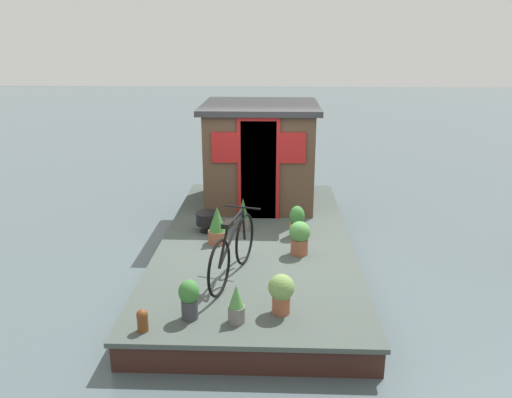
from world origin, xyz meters
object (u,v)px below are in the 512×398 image
Objects in this scene: potted_plant_mint at (297,221)px; potted_plant_rosemary at (236,305)px; potted_plant_fern at (300,237)px; potted_plant_basil at (217,226)px; potted_plant_lavender at (189,298)px; charcoal_grill at (208,219)px; potted_plant_geranium at (243,215)px; mooring_bollard at (142,319)px; potted_plant_ivy at (281,292)px; bicycle at (233,250)px; houseboat_cabin at (260,153)px.

potted_plant_mint reaches higher than potted_plant_rosemary.
potted_plant_basil is at bearing 73.48° from potted_plant_fern.
potted_plant_lavender is 1.23× the size of charcoal_grill.
mooring_bollard is (-3.01, 0.89, -0.12)m from potted_plant_geranium.
potted_plant_ivy reaches higher than charcoal_grill.
potted_plant_ivy is at bearing -66.26° from potted_plant_rosemary.
potted_plant_fern is 1.95× the size of mooring_bollard.
potted_plant_geranium is at bearing -33.40° from potted_plant_basil.
potted_plant_ivy is at bearing -155.11° from charcoal_grill.
potted_plant_ivy is (-0.86, -0.62, -0.13)m from bicycle.
potted_plant_fern is 1.30× the size of charcoal_grill.
potted_plant_mint is at bearing -32.25° from mooring_bollard.
houseboat_cabin is at bearing -8.37° from potted_plant_geranium.
houseboat_cabin is 4.50× the size of potted_plant_lavender.
charcoal_grill reaches higher than mooring_bollard.
charcoal_grill is (0.86, 1.45, -0.06)m from potted_plant_fern.
potted_plant_fern is 0.86× the size of potted_plant_basil.
potted_plant_geranium is at bearing 2.05° from potted_plant_rosemary.
houseboat_cabin is 2.28m from potted_plant_basil.
bicycle reaches higher than charcoal_grill.
potted_plant_mint is 2.68m from potted_plant_rosemary.
potted_plant_rosemary is (-1.08, -0.13, -0.18)m from bicycle.
potted_plant_basil is (0.37, 1.24, 0.01)m from potted_plant_fern.
charcoal_grill is at bearing 13.82° from potted_plant_rosemary.
bicycle is at bearing -164.06° from potted_plant_basil.
potted_plant_fern is at bearing -22.45° from potted_plant_rosemary.
bicycle is at bearing 6.70° from potted_plant_rosemary.
potted_plant_basil is (1.17, 0.33, -0.12)m from bicycle.
potted_plant_geranium reaches higher than potted_plant_ivy.
mooring_bollard is at bearing 139.80° from potted_plant_fern.
houseboat_cabin is 3.63× the size of potted_plant_basil.
potted_plant_lavender is 2.83m from potted_plant_mint.
potted_plant_geranium is at bearing 171.63° from houseboat_cabin.
potted_plant_geranium is 0.89m from potted_plant_mint.
potted_plant_fern is at bearing -40.20° from mooring_bollard.
potted_plant_geranium is at bearing 43.81° from potted_plant_fern.
mooring_bollard is at bearing 102.27° from potted_plant_rosemary.
potted_plant_fern is at bearing -136.19° from potted_plant_geranium.
bicycle reaches higher than potted_plant_basil.
potted_plant_mint is at bearing -27.25° from potted_plant_lavender.
potted_plant_geranium is 1.17× the size of potted_plant_lavender.
potted_plant_mint reaches higher than potted_plant_ivy.
houseboat_cabin is 2.64m from potted_plant_fern.
potted_plant_lavender reaches higher than charcoal_grill.
potted_plant_mint is at bearing -96.55° from charcoal_grill.
potted_plant_mint is 1.11× the size of potted_plant_rosemary.
potted_plant_fern is 1.68m from charcoal_grill.
potted_plant_ivy reaches higher than potted_plant_lavender.
potted_plant_geranium is (1.71, -0.03, -0.13)m from bicycle.
potted_plant_basil is at bearing 11.58° from potted_plant_rosemary.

